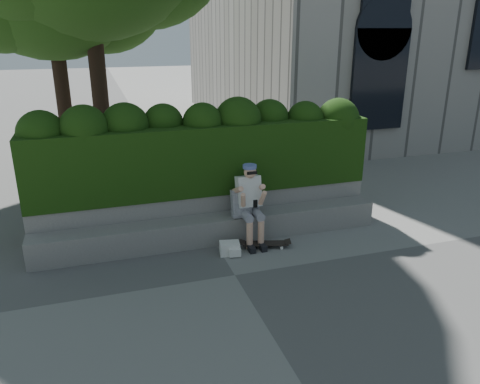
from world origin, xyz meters
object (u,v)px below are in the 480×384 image
object	(u,v)px
skateboard	(265,244)
backpack_ground	(230,248)
person	(250,201)
backpack_plaid	(241,203)

from	to	relation	value
skateboard	backpack_ground	distance (m)	0.65
person	skateboard	distance (m)	0.78
person	backpack_ground	bearing A→B (deg)	-141.36
skateboard	person	bearing A→B (deg)	134.13
skateboard	backpack_ground	xyz separation A→B (m)	(-0.64, -0.05, 0.04)
backpack_plaid	backpack_ground	size ratio (longest dim) A/B	1.48
person	skateboard	bearing A→B (deg)	-61.36
person	skateboard	world-z (taller)	person
backpack_plaid	skateboard	bearing A→B (deg)	-50.49
person	skateboard	size ratio (longest dim) A/B	1.74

